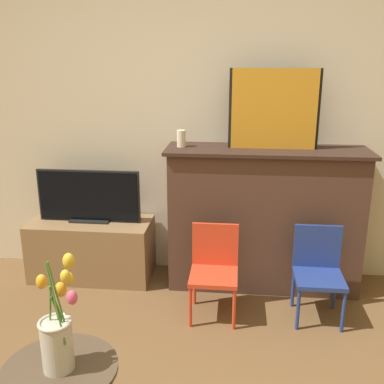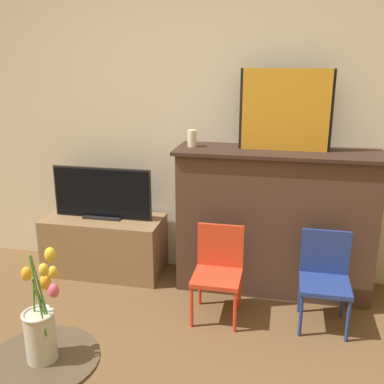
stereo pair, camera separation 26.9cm
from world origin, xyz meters
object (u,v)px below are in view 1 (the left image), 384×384
at_px(chair_blue, 318,268).
at_px(chair_red, 214,266).
at_px(painting, 274,109).
at_px(tv_monitor, 89,197).
at_px(vase_tulips, 58,334).

bearing_deg(chair_blue, chair_red, -176.68).
distance_m(painting, tv_monitor, 1.59).
height_order(tv_monitor, chair_red, tv_monitor).
bearing_deg(vase_tulips, chair_blue, 44.42).
height_order(painting, tv_monitor, painting).
distance_m(chair_red, vase_tulips, 1.42).
bearing_deg(tv_monitor, vase_tulips, -76.03).
distance_m(painting, chair_red, 1.20).
height_order(chair_blue, vase_tulips, vase_tulips).
bearing_deg(tv_monitor, chair_blue, -13.35).
bearing_deg(chair_blue, tv_monitor, 166.65).
bearing_deg(vase_tulips, painting, 60.12).
xyz_separation_m(painting, chair_red, (-0.39, -0.48, -1.03)).
bearing_deg(painting, chair_blue, -53.72).
bearing_deg(tv_monitor, chair_red, -23.87).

